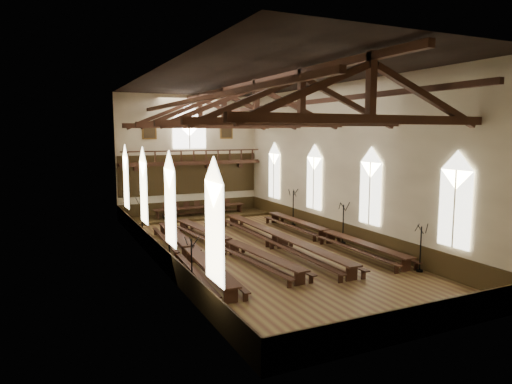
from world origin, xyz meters
The scene contains 21 objects.
ground centered at (0.00, 0.00, 0.00)m, with size 26.00×26.00×0.00m, color brown.
room_walls centered at (0.00, 0.00, 6.46)m, with size 26.00×26.00×26.00m.
wainscot_band centered at (0.00, 0.00, 0.60)m, with size 12.00×26.00×1.20m.
side_windows centered at (0.00, 0.00, 3.74)m, with size 11.85×19.80×4.50m.
end_window centered at (0.00, 12.90, 7.22)m, with size 2.80×0.12×3.80m.
minstrels_gallery centered at (0.00, 12.66, 3.91)m, with size 11.80×1.24×3.70m.
portraits centered at (0.00, 12.90, 7.10)m, with size 7.75×0.09×1.45m.
roof_trusses centered at (0.00, 0.00, 8.22)m, with size 11.70×25.70×2.80m.
refectory_row_a centered at (-4.20, -0.41, 0.55)m, with size 1.89×14.48×0.75m.
refectory_row_b centered at (-1.66, 0.22, 0.54)m, with size 2.21×14.44×0.74m.
refectory_row_c centered at (1.55, 0.00, 0.58)m, with size 1.67×14.88×0.80m.
refectory_row_d centered at (4.89, -0.14, 0.56)m, with size 1.59×14.59×0.77m.
dais centered at (0.33, 11.40, 0.10)m, with size 11.40×2.85×0.19m, color #352510.
high_table centered at (0.33, 11.40, 0.80)m, with size 7.68×1.11×0.72m.
high_chairs centered at (0.33, 12.15, 0.76)m, with size 5.91×0.52×1.04m.
candelabrum_left_near centered at (-5.55, -5.11, 0.74)m, with size 0.71×0.73×2.43m.
candelabrum_left_mid centered at (-5.55, -1.29, 0.86)m, with size 0.82×0.86×2.85m.
candelabrum_left_far centered at (-5.55, 5.51, 0.85)m, with size 0.84×0.81×2.78m.
candelabrum_right_near centered at (5.55, -7.38, 0.74)m, with size 0.74×0.68×2.43m.
candelabrum_right_mid centered at (5.55, -0.96, 0.79)m, with size 0.75×0.79×2.62m.
candelabrum_right_far centered at (5.55, 5.25, 0.84)m, with size 0.83×0.80×2.76m.
Camera 1 is at (-11.31, -23.83, 6.90)m, focal length 32.00 mm.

